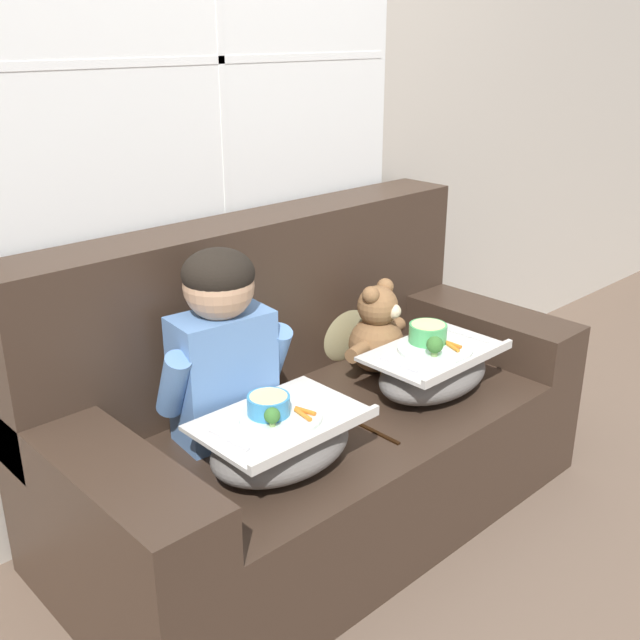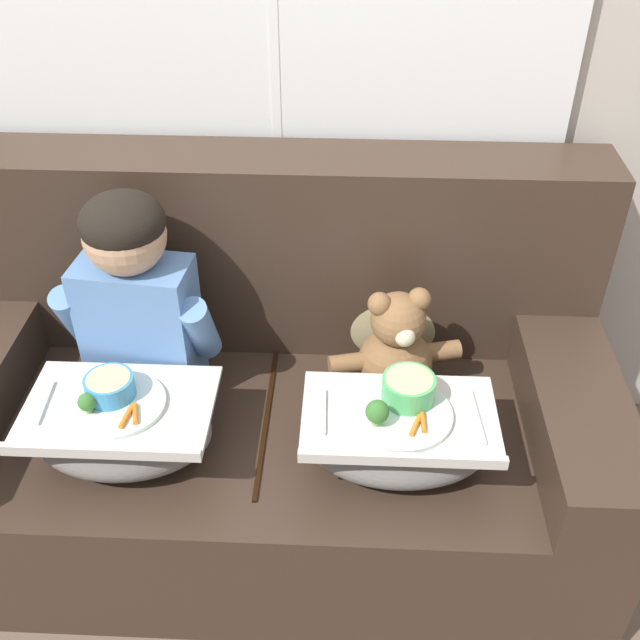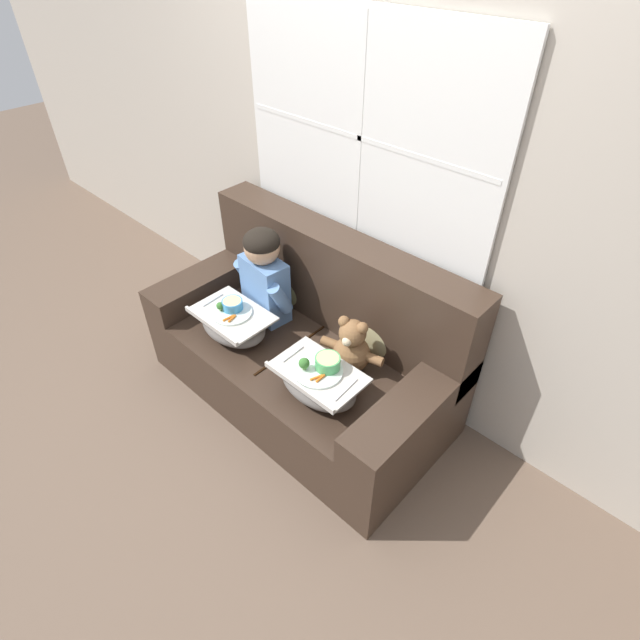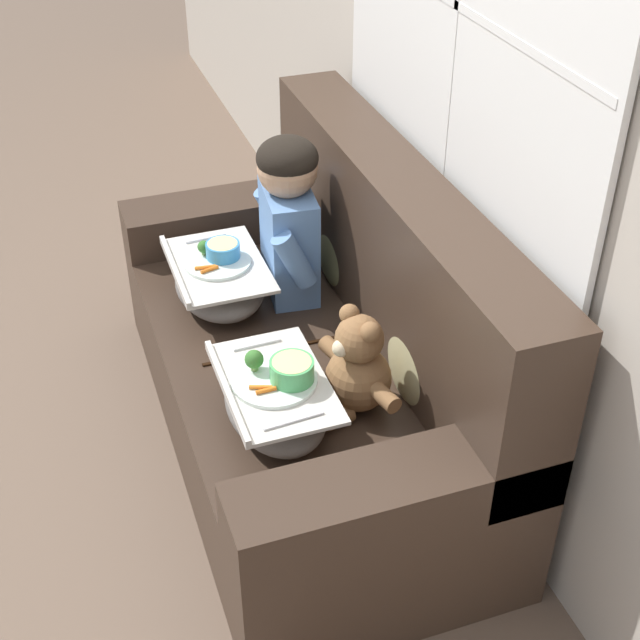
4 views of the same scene
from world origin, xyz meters
TOP-DOWN VIEW (x-y plane):
  - ground_plane at (0.00, 0.00)m, footprint 14.00×14.00m
  - couch at (0.00, 0.08)m, footprint 1.75×0.86m
  - throw_pillow_behind_child at (-0.33, 0.25)m, footprint 0.32×0.16m
  - throw_pillow_behind_teddy at (0.33, 0.25)m, footprint 0.34×0.16m
  - child_figure at (-0.33, 0.07)m, footprint 0.41×0.21m
  - teddy_bear at (0.33, 0.07)m, footprint 0.35×0.25m
  - lap_tray_child at (-0.33, -0.18)m, footprint 0.44×0.31m
  - lap_tray_teddy at (0.33, -0.18)m, footprint 0.45×0.29m

SIDE VIEW (x-z plane):
  - ground_plane at x=0.00m, z-range 0.00..0.00m
  - couch at x=0.00m, z-range -0.14..0.82m
  - lap_tray_child at x=-0.33m, z-range 0.38..0.60m
  - lap_tray_teddy at x=0.33m, z-range 0.38..0.61m
  - teddy_bear at x=0.33m, z-range 0.38..0.70m
  - throw_pillow_behind_child at x=-0.33m, z-range 0.39..0.72m
  - throw_pillow_behind_teddy at x=0.33m, z-range 0.38..0.73m
  - child_figure at x=-0.33m, z-range 0.43..1.00m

